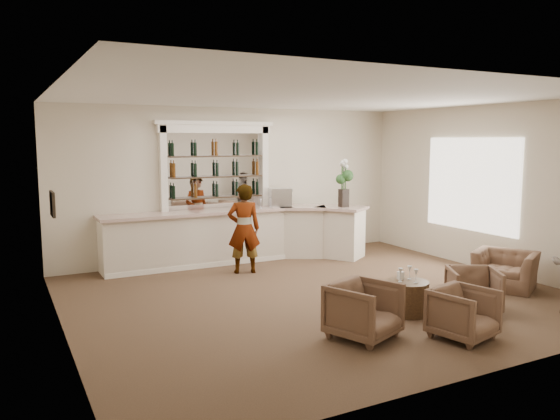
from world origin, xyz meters
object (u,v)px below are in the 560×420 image
object	(u,v)px
cocktail_table	(407,298)
armchair_far	(505,270)
sommelier	(244,229)
espresso_machine	(280,197)
armchair_center	(463,314)
armchair_right	(473,290)
armchair_left	(364,310)
flower_vase	(344,180)
bar_counter	(239,236)

from	to	relation	value
cocktail_table	armchair_far	distance (m)	2.51
sommelier	espresso_machine	distance (m)	1.73
cocktail_table	armchair_center	xyz separation A→B (m)	(-0.04, -1.15, 0.09)
sommelier	armchair_right	xyz separation A→B (m)	(2.12, -3.86, -0.55)
armchair_far	armchair_right	bearing A→B (deg)	-94.40
sommelier	armchair_center	size ratio (longest dim) A/B	2.36
armchair_left	flower_vase	size ratio (longest dim) A/B	0.79
armchair_right	espresso_machine	world-z (taller)	espresso_machine
armchair_left	espresso_machine	bearing A→B (deg)	53.37
armchair_left	armchair_far	world-z (taller)	armchair_left
cocktail_table	espresso_machine	size ratio (longest dim) A/B	1.38
armchair_far	cocktail_table	bearing A→B (deg)	-111.52
armchair_left	espresso_machine	size ratio (longest dim) A/B	1.80
sommelier	armchair_far	xyz separation A→B (m)	(3.63, -3.18, -0.55)
armchair_left	armchair_far	size ratio (longest dim) A/B	0.81
bar_counter	armchair_left	distance (m)	4.95
cocktail_table	flower_vase	size ratio (longest dim) A/B	0.60
bar_counter	armchair_far	xyz separation A→B (m)	(3.34, -4.10, -0.24)
armchair_right	cocktail_table	bearing A→B (deg)	-169.75
armchair_center	flower_vase	bearing A→B (deg)	60.42
cocktail_table	espresso_machine	distance (m)	4.64
cocktail_table	armchair_right	distance (m)	1.05
espresso_machine	armchair_left	bearing A→B (deg)	-91.35
armchair_far	espresso_machine	bearing A→B (deg)	-179.98
armchair_left	bar_counter	bearing A→B (deg)	64.76
armchair_center	espresso_machine	bearing A→B (deg)	74.22
flower_vase	armchair_right	bearing A→B (deg)	-95.40
cocktail_table	armchair_far	world-z (taller)	armchair_far
cocktail_table	armchair_left	bearing A→B (deg)	-156.26
armchair_left	armchair_right	size ratio (longest dim) A/B	1.12
cocktail_table	armchair_left	world-z (taller)	armchair_left
armchair_left	flower_vase	bearing A→B (deg)	37.71
armchair_center	armchair_right	bearing A→B (deg)	23.97
sommelier	flower_vase	xyz separation A→B (m)	(2.51, 0.25, 0.85)
sommelier	armchair_center	world-z (taller)	sommelier
bar_counter	armchair_center	xyz separation A→B (m)	(0.81, -5.56, -0.23)
bar_counter	espresso_machine	world-z (taller)	espresso_machine
cocktail_table	armchair_far	size ratio (longest dim) A/B	0.62
armchair_center	armchair_right	world-z (taller)	armchair_center
sommelier	armchair_left	size ratio (longest dim) A/B	2.14
bar_counter	sommelier	world-z (taller)	sommelier
sommelier	armchair_left	xyz separation A→B (m)	(-0.05, -4.02, -0.51)
cocktail_table	flower_vase	bearing A→B (deg)	69.89
bar_counter	flower_vase	bearing A→B (deg)	-16.87
bar_counter	espresso_machine	distance (m)	1.29
armchair_far	espresso_machine	world-z (taller)	espresso_machine
cocktail_table	armchair_center	size ratio (longest dim) A/B	0.84
armchair_left	sommelier	bearing A→B (deg)	67.93
armchair_left	cocktail_table	bearing A→B (deg)	2.41
cocktail_table	armchair_right	xyz separation A→B (m)	(0.98, -0.37, 0.08)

